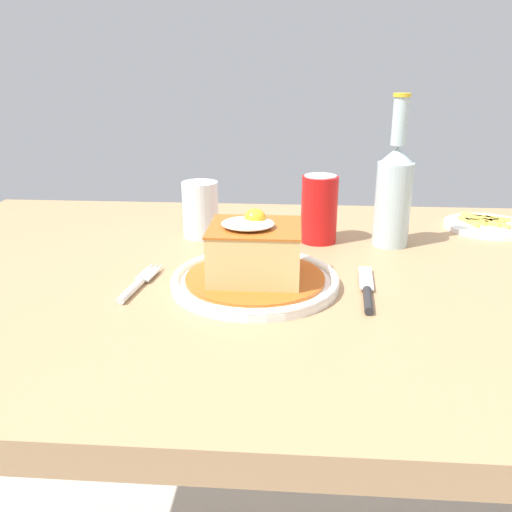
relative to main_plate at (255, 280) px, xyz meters
name	(u,v)px	position (x,y,z in m)	size (l,w,h in m)	color
dining_table	(300,327)	(0.07, 0.06, -0.11)	(1.43, 0.86, 0.73)	#A87F56
main_plate	(255,280)	(0.00, 0.00, 0.00)	(0.25, 0.25, 0.02)	white
sandwich_meal	(255,254)	(0.00, 0.00, 0.04)	(0.21, 0.21, 0.11)	#B75B1E
fork	(137,285)	(-0.17, -0.02, 0.00)	(0.03, 0.14, 0.01)	silver
knife	(367,293)	(0.16, -0.03, 0.00)	(0.03, 0.17, 0.01)	#262628
soda_can	(319,209)	(0.10, 0.22, 0.05)	(0.07, 0.07, 0.12)	red
beer_bottle_clear	(394,191)	(0.23, 0.21, 0.09)	(0.06, 0.06, 0.27)	#ADC6CC
drinking_glass	(201,213)	(-0.12, 0.24, 0.04)	(0.07, 0.07, 0.10)	silver
side_plate_fries	(488,225)	(0.44, 0.33, 0.00)	(0.17, 0.17, 0.02)	white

